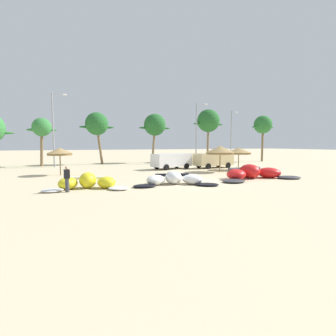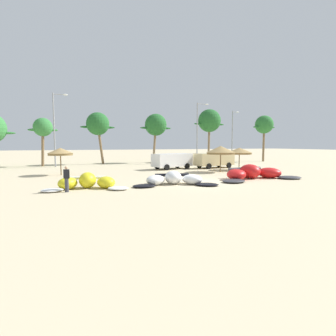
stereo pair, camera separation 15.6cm
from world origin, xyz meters
name	(u,v)px [view 2 (the right image)]	position (x,y,z in m)	size (l,w,h in m)	color
ground_plane	(198,182)	(0.00, 0.00, 0.00)	(260.00, 260.00, 0.00)	beige
kite_far_left	(87,183)	(-8.41, -0.09, 0.41)	(5.61, 3.13, 1.07)	white
kite_left	(174,179)	(-2.30, -0.53, 0.38)	(6.29, 3.72, 0.99)	black
kite_left_of_center	(253,173)	(5.31, 0.00, 0.47)	(8.20, 3.79, 1.23)	#333338
beach_umbrella_near_van	(60,152)	(-9.99, 9.17, 2.26)	(2.39, 2.39, 2.62)	brown
beach_umbrella_middle	(221,150)	(5.91, 6.04, 2.34)	(3.08, 3.08, 2.78)	brown
beach_umbrella_near_palms	(239,151)	(9.19, 7.20, 2.19)	(2.91, 2.91, 2.57)	brown
parked_van	(213,159)	(7.82, 10.61, 1.09)	(5.28, 2.65, 1.84)	beige
parked_car_second	(172,160)	(2.34, 11.12, 1.09)	(5.21, 3.07, 1.84)	white
person_near_kites	(67,179)	(-9.70, -0.94, 0.82)	(0.36, 0.24, 1.62)	#383842
palm_left	(43,128)	(-12.05, 21.32, 5.12)	(3.71, 2.48, 6.48)	brown
palm_left_of_gap	(98,124)	(-4.71, 22.60, 5.91)	(5.04, 3.36, 7.66)	brown
palm_center_left	(156,125)	(4.45, 22.85, 6.03)	(5.27, 3.52, 7.85)	#7F6647
palm_center_right	(209,121)	(13.64, 21.65, 6.87)	(5.76, 3.84, 8.86)	#7F6647
palm_right_of_gap	(264,125)	(22.68, 18.66, 6.25)	(4.63, 3.08, 7.88)	brown
lamppost_west	(55,126)	(-10.48, 19.50, 5.32)	(1.88, 0.24, 9.53)	gray
lamppost_west_center	(198,130)	(10.11, 19.02, 5.25)	(2.03, 0.24, 9.37)	gray
lamppost_east_center	(233,133)	(19.24, 22.85, 4.97)	(1.40, 0.24, 8.96)	gray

